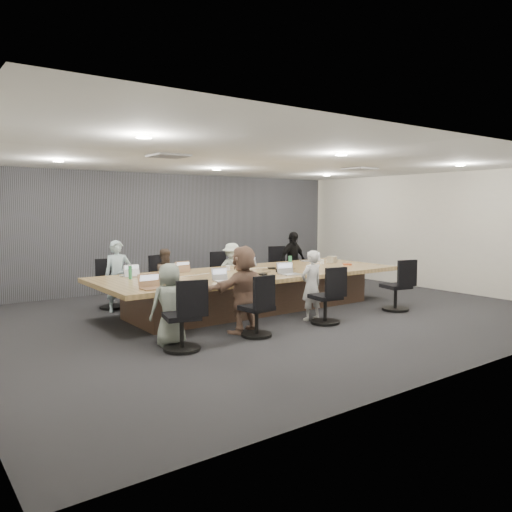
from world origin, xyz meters
TOP-DOWN VIEW (x-y plane):
  - floor at (0.00, 0.00)m, footprint 10.00×8.00m
  - ceiling at (0.00, 0.00)m, footprint 10.00×8.00m
  - wall_back at (0.00, 4.00)m, footprint 10.00×0.00m
  - wall_front at (0.00, -4.00)m, footprint 10.00×0.00m
  - wall_right at (5.00, 0.00)m, footprint 0.00×8.00m
  - curtain at (0.00, 3.92)m, footprint 9.80×0.04m
  - conference_table at (0.00, 0.50)m, footprint 6.00×2.20m
  - chair_0 at (-2.18, 2.20)m, footprint 0.56×0.56m
  - chair_1 at (-1.17, 2.20)m, footprint 0.62×0.62m
  - chair_2 at (0.41, 2.20)m, footprint 0.52×0.52m
  - chair_3 at (2.15, 2.20)m, footprint 0.64×0.64m
  - chair_4 at (-2.44, -1.20)m, footprint 0.65×0.65m
  - chair_5 at (-1.16, -1.20)m, footprint 0.54×0.54m
  - chair_6 at (0.29, -1.20)m, footprint 0.59×0.59m
  - chair_7 at (2.15, -1.20)m, footprint 0.63×0.63m
  - person_0 at (-2.18, 1.85)m, footprint 0.56×0.44m
  - laptop_0 at (-2.18, 1.30)m, footprint 0.29×0.21m
  - person_1 at (-1.17, 1.85)m, footprint 0.63×0.54m
  - laptop_1 at (-1.17, 1.30)m, footprint 0.32×0.23m
  - person_2 at (0.41, 1.85)m, footprint 0.83×0.55m
  - laptop_2 at (0.41, 1.30)m, footprint 0.39×0.30m
  - person_3 at (2.15, 1.85)m, footprint 0.85×0.43m
  - laptop_3 at (2.15, 1.30)m, footprint 0.36×0.29m
  - person_4 at (-2.44, -0.85)m, footprint 0.59×0.40m
  - laptop_4 at (-2.44, -0.30)m, footprint 0.36×0.25m
  - person_5 at (-1.16, -0.85)m, footprint 1.33×0.64m
  - laptop_5 at (-1.16, -0.30)m, footprint 0.30×0.21m
  - person_6 at (0.29, -0.85)m, footprint 0.45×0.30m
  - laptop_6 at (0.29, -0.30)m, footprint 0.37×0.26m
  - bottle_green_left at (-2.30, 0.93)m, footprint 0.08×0.08m
  - bottle_green_right at (0.93, 0.49)m, footprint 0.09×0.09m
  - bottle_clear at (-1.58, 0.73)m, footprint 0.07×0.07m
  - cup_white_far at (-0.29, 0.94)m, footprint 0.10×0.10m
  - cup_white_near at (1.99, 0.66)m, footprint 0.08×0.08m
  - mug_brown at (-2.33, 0.37)m, footprint 0.09×0.09m
  - mic_left at (-0.14, -0.02)m, footprint 0.16×0.13m
  - mic_right at (0.57, 0.64)m, footprint 0.17×0.14m
  - stapler at (0.38, 0.19)m, footprint 0.17×0.11m
  - canvas_bag at (2.37, 0.75)m, footprint 0.31×0.27m
  - snack_packet at (2.27, 0.19)m, footprint 0.21×0.20m

SIDE VIEW (x-z plane):
  - floor at x=0.00m, z-range 0.00..0.00m
  - chair_5 at x=-1.16m, z-range 0.00..0.74m
  - chair_0 at x=-2.18m, z-range 0.00..0.74m
  - chair_2 at x=0.41m, z-range 0.00..0.75m
  - chair_1 at x=-1.17m, z-range 0.00..0.76m
  - chair_6 at x=0.29m, z-range 0.00..0.77m
  - chair_7 at x=2.15m, z-range 0.00..0.78m
  - chair_4 at x=-2.44m, z-range 0.00..0.80m
  - conference_table at x=0.00m, z-range 0.03..0.77m
  - chair_3 at x=2.15m, z-range 0.00..0.83m
  - person_1 at x=-1.17m, z-range 0.00..1.15m
  - person_4 at x=-2.44m, z-range 0.00..1.19m
  - person_2 at x=0.41m, z-range 0.00..1.20m
  - person_6 at x=0.29m, z-range 0.00..1.23m
  - person_0 at x=-2.18m, z-range 0.00..1.36m
  - person_5 at x=-1.16m, z-range 0.00..1.38m
  - person_3 at x=2.15m, z-range 0.00..1.40m
  - laptop_0 at x=-2.18m, z-range 0.74..0.76m
  - laptop_1 at x=-1.17m, z-range 0.74..0.76m
  - laptop_2 at x=0.41m, z-range 0.74..0.76m
  - laptop_3 at x=2.15m, z-range 0.74..0.76m
  - laptop_4 at x=-2.44m, z-range 0.74..0.76m
  - laptop_5 at x=-1.16m, z-range 0.74..0.76m
  - laptop_6 at x=0.29m, z-range 0.74..0.76m
  - mic_left at x=-0.14m, z-range 0.74..0.77m
  - mic_right at x=0.57m, z-range 0.74..0.77m
  - snack_packet at x=2.27m, z-range 0.74..0.78m
  - stapler at x=0.38m, z-range 0.74..0.80m
  - cup_white_near at x=1.99m, z-range 0.74..0.84m
  - cup_white_far at x=-0.29m, z-range 0.74..0.84m
  - mug_brown at x=-2.33m, z-range 0.74..0.85m
  - canvas_bag at x=2.37m, z-range 0.74..0.88m
  - bottle_green_left at x=-2.30m, z-range 0.74..0.97m
  - bottle_clear at x=-1.58m, z-range 0.74..0.98m
  - bottle_green_right at x=0.93m, z-range 0.74..0.99m
  - wall_back at x=0.00m, z-range 0.00..2.80m
  - wall_front at x=0.00m, z-range 0.00..2.80m
  - wall_right at x=5.00m, z-range 0.00..2.80m
  - curtain at x=0.00m, z-range 0.00..2.80m
  - ceiling at x=0.00m, z-range 2.80..2.80m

